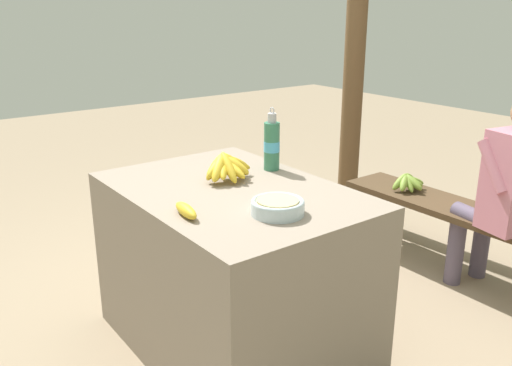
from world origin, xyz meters
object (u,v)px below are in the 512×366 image
(water_bottle, at_px, (272,145))
(seated_vendor, at_px, (512,184))
(wooden_bench, at_px, (463,220))
(serving_bowl, at_px, (278,206))
(banana_bunch_ripe, at_px, (227,166))
(loose_banana_front, at_px, (186,210))
(support_post_near, at_px, (356,26))
(banana_bunch_green, at_px, (409,181))

(water_bottle, bearing_deg, seated_vendor, 60.35)
(seated_vendor, bearing_deg, wooden_bench, 6.13)
(serving_bowl, bearing_deg, seated_vendor, 84.06)
(banana_bunch_ripe, xyz_separation_m, serving_bowl, (0.44, -0.07, -0.03))
(serving_bowl, bearing_deg, banana_bunch_ripe, 170.33)
(loose_banana_front, bearing_deg, water_bottle, 114.14)
(wooden_bench, height_order, support_post_near, support_post_near)
(water_bottle, relative_size, seated_vendor, 0.27)
(water_bottle, distance_m, banana_bunch_green, 1.13)
(water_bottle, bearing_deg, wooden_bench, 72.12)
(loose_banana_front, xyz_separation_m, wooden_bench, (0.07, 1.66, -0.42))
(water_bottle, distance_m, wooden_bench, 1.22)
(water_bottle, height_order, loose_banana_front, water_bottle)
(serving_bowl, relative_size, support_post_near, 0.07)
(serving_bowl, relative_size, wooden_bench, 0.13)
(banana_bunch_ripe, relative_size, seated_vendor, 0.25)
(loose_banana_front, relative_size, banana_bunch_green, 0.71)
(banana_bunch_ripe, height_order, support_post_near, support_post_near)
(banana_bunch_ripe, bearing_deg, water_bottle, 92.67)
(seated_vendor, height_order, banana_bunch_green, seated_vendor)
(banana_bunch_green, xyz_separation_m, support_post_near, (-0.68, 0.21, 0.86))
(loose_banana_front, bearing_deg, support_post_near, 117.76)
(loose_banana_front, xyz_separation_m, support_post_near, (-0.99, 1.87, 0.56))
(seated_vendor, relative_size, banana_bunch_green, 4.73)
(wooden_bench, bearing_deg, loose_banana_front, -92.51)
(seated_vendor, height_order, support_post_near, support_post_near)
(banana_bunch_ripe, height_order, serving_bowl, banana_bunch_ripe)
(banana_bunch_green, bearing_deg, seated_vendor, -2.04)
(banana_bunch_ripe, bearing_deg, serving_bowl, -9.67)
(banana_bunch_ripe, relative_size, banana_bunch_green, 1.17)
(wooden_bench, bearing_deg, water_bottle, -107.88)
(banana_bunch_ripe, height_order, loose_banana_front, banana_bunch_ripe)
(support_post_near, bearing_deg, serving_bowl, -53.94)
(water_bottle, xyz_separation_m, seated_vendor, (0.59, 1.04, -0.24))
(seated_vendor, distance_m, support_post_near, 1.50)
(water_bottle, height_order, wooden_bench, water_bottle)
(serving_bowl, height_order, seated_vendor, seated_vendor)
(serving_bowl, height_order, water_bottle, water_bottle)
(banana_bunch_ripe, height_order, banana_bunch_green, banana_bunch_ripe)
(serving_bowl, distance_m, wooden_bench, 1.45)
(loose_banana_front, bearing_deg, seated_vendor, 78.91)
(serving_bowl, relative_size, seated_vendor, 0.18)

